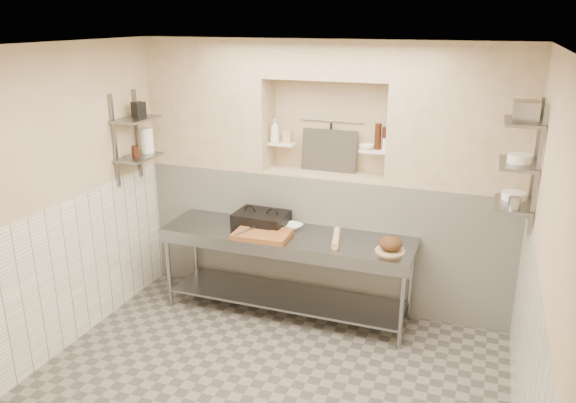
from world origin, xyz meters
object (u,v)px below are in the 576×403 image
at_px(cutting_board, 262,234).
at_px(bowl_alcove, 366,147).
at_px(rolling_pin, 336,238).
at_px(bottle_soap, 275,131).
at_px(bread_loaf, 391,243).
at_px(prep_table, 286,257).
at_px(mixing_bowl, 293,226).
at_px(jug_left, 147,140).
at_px(panini_press, 261,219).

xyz_separation_m(cutting_board, bowl_alcove, (0.87, 0.71, 0.81)).
bearing_deg(rolling_pin, bottle_soap, 147.06).
xyz_separation_m(bread_loaf, bowl_alcove, (-0.41, 0.65, 0.75)).
bearing_deg(cutting_board, bottle_soap, 100.27).
bearing_deg(prep_table, cutting_board, -144.22).
relative_size(cutting_board, bread_loaf, 2.51).
height_order(prep_table, rolling_pin, rolling_pin).
xyz_separation_m(mixing_bowl, bowl_alcove, (0.65, 0.40, 0.81)).
bearing_deg(jug_left, rolling_pin, -1.55).
xyz_separation_m(mixing_bowl, bottle_soap, (-0.34, 0.36, 0.92)).
distance_m(rolling_pin, bottle_soap, 1.36).
height_order(mixing_bowl, bowl_alcove, bowl_alcove).
bearing_deg(jug_left, bottle_soap, 21.32).
distance_m(mixing_bowl, bowl_alcove, 1.11).
relative_size(panini_press, cutting_board, 0.99).
bearing_deg(bread_loaf, rolling_pin, 172.97).
height_order(panini_press, mixing_bowl, panini_press).
bearing_deg(prep_table, bottle_soap, 121.30).
bearing_deg(bottle_soap, prep_table, -58.70).
xyz_separation_m(panini_press, jug_left, (-1.27, -0.10, 0.77)).
bearing_deg(bowl_alcove, rolling_pin, -103.13).
height_order(prep_table, panini_press, panini_press).
xyz_separation_m(mixing_bowl, jug_left, (-1.61, -0.13, 0.82)).
height_order(bottle_soap, bowl_alcove, bottle_soap).
xyz_separation_m(rolling_pin, bread_loaf, (0.54, -0.07, 0.05)).
bearing_deg(bowl_alcove, jug_left, -166.85).
relative_size(panini_press, rolling_pin, 1.21).
bearing_deg(mixing_bowl, prep_table, -94.25).
bearing_deg(panini_press, jug_left, -173.82).
height_order(cutting_board, bread_loaf, bread_loaf).
distance_m(cutting_board, bread_loaf, 1.28).
bearing_deg(mixing_bowl, panini_press, -173.95).
relative_size(rolling_pin, bowl_alcove, 3.10).
distance_m(prep_table, bread_loaf, 1.13).
bearing_deg(rolling_pin, bowl_alcove, 76.87).
distance_m(prep_table, panini_press, 0.49).
height_order(bottle_soap, jug_left, bottle_soap).
distance_m(prep_table, jug_left, 1.94).
bearing_deg(panini_press, bread_loaf, -7.14).
bearing_deg(rolling_pin, mixing_bowl, 159.79).
xyz_separation_m(panini_press, bottle_soap, (0.00, 0.40, 0.87)).
xyz_separation_m(rolling_pin, bottle_soap, (-0.85, 0.55, 0.91)).
relative_size(bread_loaf, jug_left, 0.83).
relative_size(cutting_board, rolling_pin, 1.22).
bearing_deg(prep_table, mixing_bowl, 85.75).
height_order(cutting_board, bottle_soap, bottle_soap).
xyz_separation_m(prep_table, panini_press, (-0.33, 0.13, 0.33)).
height_order(prep_table, cutting_board, cutting_board).
xyz_separation_m(bread_loaf, jug_left, (-2.67, 0.12, 0.76)).
height_order(prep_table, bread_loaf, bread_loaf).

